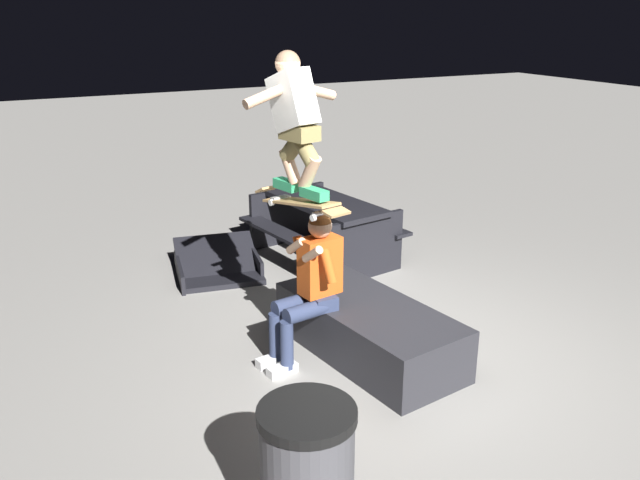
{
  "coord_description": "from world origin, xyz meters",
  "views": [
    {
      "loc": [
        -4.11,
        2.91,
        2.89
      ],
      "look_at": [
        0.46,
        0.56,
        1.07
      ],
      "focal_mm": 36.95,
      "sensor_mm": 36.0,
      "label": 1
    }
  ],
  "objects_px": {
    "ledge_box_main": "(369,330)",
    "skateboard": "(300,202)",
    "picnic_table_back": "(323,220)",
    "person_sitting_on_ledge": "(310,281)",
    "kicker_ramp": "(218,268)",
    "skater_airborne": "(295,117)"
  },
  "relations": [
    {
      "from": "skateboard",
      "to": "picnic_table_back",
      "type": "height_order",
      "value": "skateboard"
    },
    {
      "from": "skater_airborne",
      "to": "picnic_table_back",
      "type": "xyz_separation_m",
      "value": [
        1.92,
        -1.25,
        -1.58
      ]
    },
    {
      "from": "skateboard",
      "to": "picnic_table_back",
      "type": "distance_m",
      "value": 2.5
    },
    {
      "from": "person_sitting_on_ledge",
      "to": "kicker_ramp",
      "type": "height_order",
      "value": "person_sitting_on_ledge"
    },
    {
      "from": "kicker_ramp",
      "to": "picnic_table_back",
      "type": "distance_m",
      "value": 1.36
    },
    {
      "from": "skateboard",
      "to": "picnic_table_back",
      "type": "bearing_deg",
      "value": -32.0
    },
    {
      "from": "skater_airborne",
      "to": "picnic_table_back",
      "type": "distance_m",
      "value": 2.78
    },
    {
      "from": "person_sitting_on_ledge",
      "to": "skateboard",
      "type": "relative_size",
      "value": 1.26
    },
    {
      "from": "skater_airborne",
      "to": "ledge_box_main",
      "type": "bearing_deg",
      "value": -122.58
    },
    {
      "from": "ledge_box_main",
      "to": "skateboard",
      "type": "distance_m",
      "value": 1.3
    },
    {
      "from": "person_sitting_on_ledge",
      "to": "skater_airborne",
      "type": "distance_m",
      "value": 1.36
    },
    {
      "from": "kicker_ramp",
      "to": "picnic_table_back",
      "type": "bearing_deg",
      "value": -95.33
    },
    {
      "from": "ledge_box_main",
      "to": "picnic_table_back",
      "type": "xyz_separation_m",
      "value": [
        2.26,
        -0.72,
        0.26
      ]
    },
    {
      "from": "skater_airborne",
      "to": "kicker_ramp",
      "type": "relative_size",
      "value": 1.0
    },
    {
      "from": "picnic_table_back",
      "to": "ledge_box_main",
      "type": "bearing_deg",
      "value": 162.36
    },
    {
      "from": "ledge_box_main",
      "to": "skateboard",
      "type": "bearing_deg",
      "value": 61.31
    },
    {
      "from": "skateboard",
      "to": "skater_airborne",
      "type": "relative_size",
      "value": 0.93
    },
    {
      "from": "kicker_ramp",
      "to": "skateboard",
      "type": "bearing_deg",
      "value": -178.52
    },
    {
      "from": "skateboard",
      "to": "kicker_ramp",
      "type": "distance_m",
      "value": 2.48
    },
    {
      "from": "picnic_table_back",
      "to": "kicker_ramp",
      "type": "bearing_deg",
      "value": 84.67
    },
    {
      "from": "person_sitting_on_ledge",
      "to": "picnic_table_back",
      "type": "distance_m",
      "value": 2.42
    },
    {
      "from": "ledge_box_main",
      "to": "picnic_table_back",
      "type": "height_order",
      "value": "picnic_table_back"
    }
  ]
}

